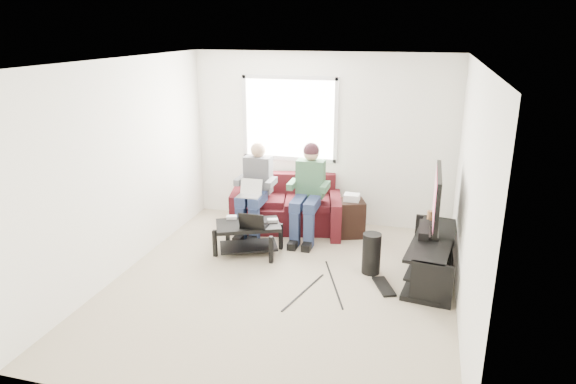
{
  "coord_description": "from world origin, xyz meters",
  "views": [
    {
      "loc": [
        1.52,
        -5.27,
        2.95
      ],
      "look_at": [
        -0.08,
        0.6,
        0.97
      ],
      "focal_mm": 32.0,
      "sensor_mm": 36.0,
      "label": 1
    }
  ],
  "objects_px": {
    "tv_stand": "(432,259)",
    "end_table": "(351,217)",
    "sofa": "(286,208)",
    "tv": "(437,199)",
    "subwoofer": "(371,253)",
    "coffee_table": "(248,231)"
  },
  "relations": [
    {
      "from": "tv_stand",
      "to": "end_table",
      "type": "xyz_separation_m",
      "value": [
        -1.15,
        1.02,
        0.06
      ]
    },
    {
      "from": "tv_stand",
      "to": "tv",
      "type": "distance_m",
      "value": 0.75
    },
    {
      "from": "tv",
      "to": "subwoofer",
      "type": "xyz_separation_m",
      "value": [
        -0.72,
        -0.21,
        -0.71
      ]
    },
    {
      "from": "tv_stand",
      "to": "end_table",
      "type": "distance_m",
      "value": 1.54
    },
    {
      "from": "sofa",
      "to": "end_table",
      "type": "distance_m",
      "value": 1.01
    },
    {
      "from": "tv_stand",
      "to": "subwoofer",
      "type": "bearing_deg",
      "value": -171.48
    },
    {
      "from": "tv_stand",
      "to": "end_table",
      "type": "bearing_deg",
      "value": 138.36
    },
    {
      "from": "tv",
      "to": "subwoofer",
      "type": "relative_size",
      "value": 2.12
    },
    {
      "from": "sofa",
      "to": "tv",
      "type": "bearing_deg",
      "value": -24.86
    },
    {
      "from": "coffee_table",
      "to": "tv_stand",
      "type": "xyz_separation_m",
      "value": [
        2.4,
        -0.05,
        -0.08
      ]
    },
    {
      "from": "tv",
      "to": "subwoofer",
      "type": "height_order",
      "value": "tv"
    },
    {
      "from": "coffee_table",
      "to": "subwoofer",
      "type": "xyz_separation_m",
      "value": [
        1.68,
        -0.16,
        -0.05
      ]
    },
    {
      "from": "sofa",
      "to": "subwoofer",
      "type": "distance_m",
      "value": 1.87
    },
    {
      "from": "coffee_table",
      "to": "end_table",
      "type": "distance_m",
      "value": 1.58
    },
    {
      "from": "sofa",
      "to": "coffee_table",
      "type": "height_order",
      "value": "sofa"
    },
    {
      "from": "end_table",
      "to": "sofa",
      "type": "bearing_deg",
      "value": 175.79
    },
    {
      "from": "tv_stand",
      "to": "subwoofer",
      "type": "distance_m",
      "value": 0.73
    },
    {
      "from": "sofa",
      "to": "end_table",
      "type": "xyz_separation_m",
      "value": [
        1.0,
        -0.07,
        -0.01
      ]
    },
    {
      "from": "coffee_table",
      "to": "subwoofer",
      "type": "height_order",
      "value": "subwoofer"
    },
    {
      "from": "sofa",
      "to": "tv_stand",
      "type": "distance_m",
      "value": 2.42
    },
    {
      "from": "tv_stand",
      "to": "tv",
      "type": "bearing_deg",
      "value": 91.47
    },
    {
      "from": "tv",
      "to": "subwoofer",
      "type": "distance_m",
      "value": 1.03
    }
  ]
}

